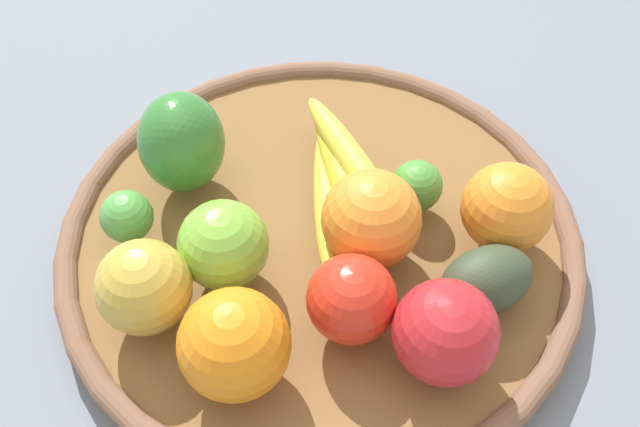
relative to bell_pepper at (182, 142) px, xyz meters
name	(u,v)px	position (x,y,z in m)	size (l,w,h in m)	color
ground_plane	(320,252)	(0.11, 0.08, -0.08)	(2.40, 2.40, 0.00)	slate
basket	(320,239)	(0.11, 0.08, -0.06)	(0.47, 0.47, 0.04)	brown
bell_pepper	(182,142)	(0.00, 0.00, 0.00)	(0.08, 0.08, 0.10)	#327931
apple_1	(352,299)	(0.21, 0.05, -0.01)	(0.07, 0.07, 0.07)	red
lime_0	(417,186)	(0.13, 0.16, -0.02)	(0.05, 0.05, 0.05)	#499439
avocado	(487,280)	(0.24, 0.15, -0.02)	(0.08, 0.05, 0.05)	#34412C
apple_0	(225,247)	(0.11, -0.02, -0.01)	(0.07, 0.07, 0.07)	#76BB3B
banana_bunch	(342,177)	(0.09, 0.11, -0.02)	(0.19, 0.12, 0.05)	yellow
apple_2	(144,287)	(0.12, -0.09, -0.01)	(0.08, 0.08, 0.08)	gold
apple_3	(446,332)	(0.27, 0.09, -0.01)	(0.08, 0.08, 0.08)	red
orange_2	(507,208)	(0.20, 0.20, -0.01)	(0.08, 0.08, 0.08)	orange
lime_1	(127,216)	(0.03, -0.07, -0.02)	(0.05, 0.05, 0.05)	#4F9D45
orange_1	(234,344)	(0.20, -0.05, -0.01)	(0.08, 0.08, 0.08)	orange
orange_0	(371,219)	(0.15, 0.10, -0.01)	(0.08, 0.08, 0.08)	orange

